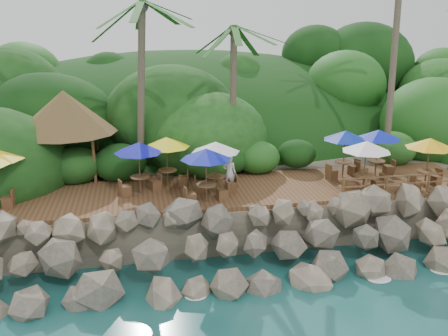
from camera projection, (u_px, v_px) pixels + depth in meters
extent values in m
plane|color=#19514F|center=(253.00, 295.00, 18.45)|extent=(140.00, 140.00, 0.00)
cube|color=gray|center=(197.00, 160.00, 33.19)|extent=(32.00, 25.20, 2.10)
ellipsoid|color=#143811|center=(186.00, 148.00, 40.54)|extent=(44.80, 28.00, 15.40)
cube|color=brown|center=(224.00, 191.00, 23.45)|extent=(26.00, 5.00, 0.20)
ellipsoid|color=white|center=(10.00, 315.00, 17.10)|extent=(1.20, 0.80, 0.06)
ellipsoid|color=white|center=(95.00, 306.00, 17.64)|extent=(1.20, 0.80, 0.06)
ellipsoid|color=white|center=(175.00, 298.00, 18.18)|extent=(1.20, 0.80, 0.06)
ellipsoid|color=white|center=(251.00, 290.00, 18.72)|extent=(1.20, 0.80, 0.06)
ellipsoid|color=white|center=(322.00, 283.00, 19.26)|extent=(1.20, 0.80, 0.06)
ellipsoid|color=white|center=(390.00, 276.00, 19.80)|extent=(1.20, 0.80, 0.06)
cylinder|color=brown|center=(141.00, 93.00, 24.24)|extent=(0.99, 1.42, 8.88)
ellipsoid|color=#23601E|center=(137.00, 1.00, 22.96)|extent=(6.00, 6.00, 2.40)
cylinder|color=brown|center=(233.00, 101.00, 25.70)|extent=(0.44, 0.93, 7.72)
ellipsoid|color=#23601E|center=(233.00, 27.00, 24.59)|extent=(6.00, 6.00, 2.40)
cylinder|color=brown|center=(394.00, 60.00, 26.35)|extent=(0.84, 1.61, 11.86)
cylinder|color=brown|center=(36.00, 163.00, 23.60)|extent=(0.16, 0.16, 2.40)
cylinder|color=brown|center=(94.00, 160.00, 24.10)|extent=(0.16, 0.16, 2.40)
cylinder|color=brown|center=(46.00, 149.00, 26.23)|extent=(0.16, 0.16, 2.40)
cylinder|color=brown|center=(98.00, 147.00, 26.73)|extent=(0.16, 0.16, 2.40)
cone|color=brown|center=(65.00, 112.00, 24.50)|extent=(5.33, 5.33, 2.20)
cylinder|color=brown|center=(363.00, 184.00, 22.99)|extent=(0.09, 0.09, 0.82)
cylinder|color=brown|center=(364.00, 175.00, 22.86)|extent=(0.93, 0.93, 0.06)
cylinder|color=brown|center=(365.00, 168.00, 22.75)|extent=(0.06, 0.06, 2.45)
cone|color=white|center=(367.00, 146.00, 22.45)|extent=(2.34, 2.34, 0.50)
cube|color=brown|center=(349.00, 188.00, 22.84)|extent=(0.50, 0.50, 0.51)
cube|color=brown|center=(377.00, 185.00, 23.22)|extent=(0.50, 0.50, 0.51)
cylinder|color=brown|center=(343.00, 169.00, 25.24)|extent=(0.09, 0.09, 0.82)
cylinder|color=brown|center=(344.00, 162.00, 25.12)|extent=(0.93, 0.93, 0.06)
cylinder|color=brown|center=(344.00, 155.00, 25.00)|extent=(0.06, 0.06, 2.45)
cone|color=#0B2496|center=(346.00, 135.00, 24.70)|extent=(2.34, 2.34, 0.50)
cube|color=brown|center=(332.00, 174.00, 24.92)|extent=(0.59, 0.59, 0.51)
cube|color=brown|center=(354.00, 170.00, 25.65)|extent=(0.59, 0.59, 0.51)
cylinder|color=brown|center=(376.00, 168.00, 25.45)|extent=(0.09, 0.09, 0.82)
cylinder|color=brown|center=(376.00, 161.00, 25.32)|extent=(0.93, 0.93, 0.06)
cylinder|color=brown|center=(377.00, 154.00, 25.21)|extent=(0.06, 0.06, 2.45)
cone|color=#0C1BA6|center=(379.00, 134.00, 24.91)|extent=(2.34, 2.34, 0.50)
cube|color=brown|center=(362.00, 172.00, 25.35)|extent=(0.47, 0.47, 0.51)
cube|color=brown|center=(389.00, 170.00, 25.63)|extent=(0.47, 0.47, 0.51)
cube|color=brown|center=(8.00, 202.00, 21.02)|extent=(0.48, 0.48, 0.51)
cylinder|color=brown|center=(3.00, 193.00, 21.64)|extent=(0.09, 0.09, 0.82)
cylinder|color=brown|center=(1.00, 185.00, 21.51)|extent=(0.93, 0.93, 0.06)
cylinder|color=brown|center=(0.00, 176.00, 21.40)|extent=(0.06, 0.06, 2.45)
cube|color=brown|center=(21.00, 193.00, 22.09)|extent=(0.61, 0.61, 0.51)
cylinder|color=brown|center=(216.00, 184.00, 22.88)|extent=(0.09, 0.09, 0.82)
cylinder|color=brown|center=(216.00, 176.00, 22.76)|extent=(0.93, 0.93, 0.06)
cylinder|color=brown|center=(216.00, 168.00, 22.65)|extent=(0.06, 0.06, 2.45)
cone|color=white|center=(216.00, 147.00, 22.34)|extent=(2.34, 2.34, 0.50)
cube|color=brown|center=(200.00, 188.00, 22.84)|extent=(0.50, 0.50, 0.51)
cube|color=brown|center=(232.00, 187.00, 23.01)|extent=(0.50, 0.50, 0.51)
cylinder|color=brown|center=(168.00, 178.00, 23.80)|extent=(0.09, 0.09, 0.82)
cylinder|color=brown|center=(167.00, 170.00, 23.67)|extent=(0.93, 0.93, 0.06)
cylinder|color=brown|center=(167.00, 163.00, 23.56)|extent=(0.06, 0.06, 2.45)
cone|color=yellow|center=(166.00, 142.00, 23.26)|extent=(2.34, 2.34, 0.50)
cube|color=brown|center=(152.00, 181.00, 23.83)|extent=(0.54, 0.54, 0.51)
cube|color=brown|center=(183.00, 181.00, 23.85)|extent=(0.54, 0.54, 0.51)
cylinder|color=brown|center=(140.00, 185.00, 22.76)|extent=(0.09, 0.09, 0.82)
cylinder|color=brown|center=(140.00, 177.00, 22.64)|extent=(0.93, 0.93, 0.06)
cylinder|color=brown|center=(140.00, 169.00, 22.52)|extent=(0.06, 0.06, 2.45)
cone|color=#0D0FA9|center=(138.00, 148.00, 22.22)|extent=(2.34, 2.34, 0.50)
cube|color=brown|center=(125.00, 191.00, 22.41)|extent=(0.60, 0.60, 0.51)
cube|color=brown|center=(156.00, 185.00, 23.20)|extent=(0.60, 0.60, 0.51)
cylinder|color=brown|center=(206.00, 193.00, 21.65)|extent=(0.09, 0.09, 0.82)
cylinder|color=brown|center=(206.00, 184.00, 21.53)|extent=(0.93, 0.93, 0.06)
cylinder|color=brown|center=(206.00, 176.00, 21.42)|extent=(0.06, 0.06, 2.45)
cone|color=#0D16AB|center=(206.00, 154.00, 21.11)|extent=(2.34, 2.34, 0.50)
cube|color=brown|center=(190.00, 199.00, 21.43)|extent=(0.54, 0.54, 0.51)
cube|color=brown|center=(222.00, 194.00, 21.97)|extent=(0.54, 0.54, 0.51)
cylinder|color=brown|center=(425.00, 179.00, 23.59)|extent=(0.09, 0.09, 0.82)
cylinder|color=brown|center=(426.00, 171.00, 23.47)|extent=(0.93, 0.93, 0.06)
cylinder|color=brown|center=(427.00, 164.00, 23.35)|extent=(0.06, 0.06, 2.45)
cone|color=#EDB114|center=(430.00, 143.00, 23.05)|extent=(2.34, 2.34, 0.50)
cube|color=brown|center=(414.00, 185.00, 23.26)|extent=(0.59, 0.59, 0.51)
cube|color=brown|center=(435.00, 180.00, 24.00)|extent=(0.59, 0.59, 0.51)
cylinder|color=brown|center=(343.00, 189.00, 22.01)|extent=(0.10, 0.10, 1.00)
cylinder|color=brown|center=(365.00, 187.00, 22.20)|extent=(0.10, 0.10, 1.00)
cylinder|color=brown|center=(387.00, 186.00, 22.40)|extent=(0.10, 0.10, 1.00)
cylinder|color=brown|center=(408.00, 184.00, 22.60)|extent=(0.10, 0.10, 1.00)
cylinder|color=brown|center=(429.00, 183.00, 22.80)|extent=(0.10, 0.10, 1.00)
cube|color=brown|center=(398.00, 176.00, 22.37)|extent=(6.10, 0.06, 0.06)
cube|color=brown|center=(397.00, 184.00, 22.49)|extent=(6.10, 0.06, 0.06)
imported|color=white|center=(229.00, 173.00, 23.01)|extent=(0.77, 0.64, 1.79)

